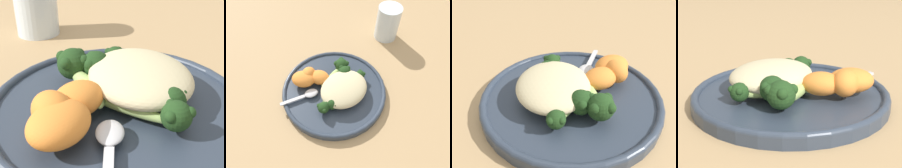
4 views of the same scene
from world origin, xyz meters
TOP-DOWN VIEW (x-y plane):
  - ground_plane at (0.00, 0.00)m, footprint 4.00×4.00m
  - plate at (0.01, 0.02)m, footprint 0.29×0.29m
  - quinoa_mound at (0.00, 0.05)m, footprint 0.14×0.12m
  - broccoli_stalk_0 at (0.06, 0.04)m, footprint 0.10×0.09m
  - broccoli_stalk_1 at (0.05, 0.05)m, footprint 0.07×0.09m
  - broccoli_stalk_2 at (0.00, 0.04)m, footprint 0.04×0.10m
  - broccoli_stalk_3 at (-0.00, 0.04)m, footprint 0.05×0.12m
  - broccoli_stalk_4 at (-0.04, 0.03)m, footprint 0.11×0.08m
  - broccoli_stalk_5 at (-0.03, 0.01)m, footprint 0.10×0.05m
  - broccoli_stalk_6 at (-0.05, -0.01)m, footprint 0.10×0.04m
  - sweet_potato_chunk_0 at (0.02, -0.03)m, footprint 0.07×0.07m
  - sweet_potato_chunk_1 at (0.06, -0.06)m, footprint 0.08×0.09m
  - sweet_potato_chunk_2 at (0.04, -0.06)m, footprint 0.06×0.05m
  - sweet_potato_chunk_3 at (0.04, -0.06)m, footprint 0.06×0.06m
  - spoon at (0.08, -0.02)m, footprint 0.11×0.06m
  - water_glass at (-0.29, -0.02)m, footprint 0.08×0.08m

SIDE VIEW (x-z plane):
  - ground_plane at x=0.00m, z-range 0.00..0.00m
  - plate at x=0.01m, z-range 0.00..0.02m
  - spoon at x=0.08m, z-range 0.02..0.03m
  - broccoli_stalk_4 at x=-0.04m, z-range 0.02..0.05m
  - broccoli_stalk_3 at x=0.00m, z-range 0.02..0.05m
  - broccoli_stalk_0 at x=0.06m, z-range 0.02..0.05m
  - broccoli_stalk_1 at x=0.05m, z-range 0.02..0.05m
  - broccoli_stalk_5 at x=-0.03m, z-range 0.02..0.06m
  - broccoli_stalk_2 at x=0.00m, z-range 0.02..0.06m
  - sweet_potato_chunk_0 at x=0.02m, z-range 0.02..0.06m
  - sweet_potato_chunk_3 at x=0.04m, z-range 0.02..0.06m
  - broccoli_stalk_6 at x=-0.05m, z-range 0.02..0.06m
  - sweet_potato_chunk_1 at x=0.06m, z-range 0.02..0.06m
  - quinoa_mound at x=0.00m, z-range 0.02..0.06m
  - sweet_potato_chunk_2 at x=0.04m, z-range 0.02..0.06m
  - water_glass at x=-0.29m, z-range 0.00..0.12m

